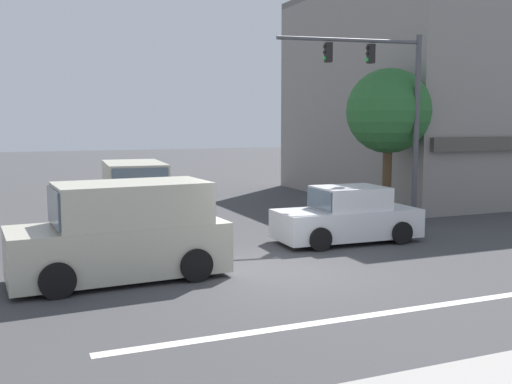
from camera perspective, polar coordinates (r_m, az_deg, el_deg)
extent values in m
plane|color=#3D3D3F|center=(13.81, 1.58, -7.60)|extent=(120.00, 120.00, 0.00)
cube|color=silver|center=(10.84, 9.35, -11.72)|extent=(9.00, 0.24, 0.01)
cube|color=gray|center=(29.56, 16.58, 8.70)|extent=(10.28, 11.81, 9.13)
cylinder|color=#4C3823|center=(21.65, 12.35, 1.07)|extent=(0.32, 0.32, 2.67)
sphere|color=#28602D|center=(21.55, 12.52, 7.56)|extent=(2.96, 2.96, 2.96)
cylinder|color=brown|center=(24.95, 12.78, 7.32)|extent=(0.22, 0.22, 7.48)
cube|color=#473828|center=(25.21, 12.99, 14.92)|extent=(1.40, 0.12, 0.10)
cylinder|color=#47474C|center=(20.46, 15.02, 5.63)|extent=(0.18, 0.18, 6.20)
cylinder|color=#47474C|center=(19.56, 8.95, 14.10)|extent=(4.77, 0.80, 0.12)
cube|color=black|center=(19.81, 10.89, 12.81)|extent=(0.23, 0.27, 0.60)
sphere|color=black|center=(19.78, 10.58, 13.35)|extent=(0.12, 0.12, 0.12)
sphere|color=black|center=(19.76, 10.57, 12.83)|extent=(0.12, 0.12, 0.12)
sphere|color=green|center=(19.74, 10.56, 12.31)|extent=(0.12, 0.12, 0.12)
cube|color=black|center=(19.24, 6.91, 13.06)|extent=(0.23, 0.27, 0.60)
sphere|color=black|center=(19.22, 6.57, 13.61)|extent=(0.12, 0.12, 0.12)
sphere|color=black|center=(19.20, 6.57, 13.08)|extent=(0.12, 0.12, 0.12)
sphere|color=green|center=(19.18, 6.56, 12.54)|extent=(0.12, 0.12, 0.12)
cube|color=#B7B29E|center=(13.37, -12.89, -5.34)|extent=(4.70, 2.10, 1.10)
cube|color=#B7B29E|center=(13.26, -11.74, -1.01)|extent=(3.30, 1.98, 0.90)
cube|color=#475666|center=(12.97, -18.70, -1.40)|extent=(0.15, 1.66, 0.76)
cylinder|color=black|center=(12.31, -18.41, -8.00)|extent=(0.73, 0.24, 0.72)
cylinder|color=black|center=(14.09, -19.40, -6.19)|extent=(0.73, 0.24, 0.72)
cylinder|color=black|center=(12.96, -5.73, -6.94)|extent=(0.73, 0.24, 0.72)
cylinder|color=black|center=(14.66, -8.22, -5.37)|extent=(0.73, 0.24, 0.72)
cube|color=silver|center=(17.24, 8.62, -2.94)|extent=(4.15, 1.82, 0.80)
cube|color=silver|center=(17.19, 8.95, -0.55)|extent=(1.95, 1.62, 0.64)
cube|color=#475666|center=(16.73, 6.07, -0.71)|extent=(0.10, 1.44, 0.54)
cylinder|color=black|center=(15.95, 6.13, -4.50)|extent=(0.65, 0.20, 0.64)
cylinder|color=black|center=(17.45, 3.59, -3.49)|extent=(0.65, 0.20, 0.64)
cylinder|color=black|center=(17.24, 13.69, -3.80)|extent=(0.65, 0.20, 0.64)
cylinder|color=black|center=(18.64, 10.72, -2.94)|extent=(0.65, 0.20, 0.64)
cube|color=#B7B29E|center=(19.49, -11.36, -1.52)|extent=(2.19, 4.73, 1.10)
cube|color=#B7B29E|center=(19.67, -11.53, 1.49)|extent=(2.04, 3.33, 0.90)
cube|color=#475666|center=(18.07, -10.93, 1.04)|extent=(1.66, 0.19, 0.76)
cylinder|color=black|center=(18.27, -7.93, -2.96)|extent=(0.25, 0.73, 0.72)
cylinder|color=black|center=(18.05, -13.70, -3.21)|extent=(0.25, 0.73, 0.72)
cylinder|color=black|center=(21.05, -9.32, -1.70)|extent=(0.25, 0.73, 0.72)
cylinder|color=black|center=(20.86, -14.32, -1.90)|extent=(0.25, 0.73, 0.72)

